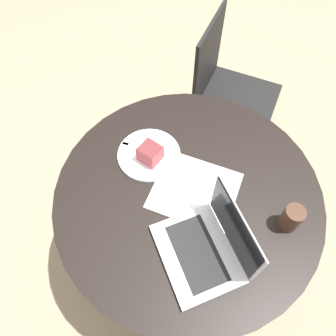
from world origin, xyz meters
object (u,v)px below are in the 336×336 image
at_px(coffee_glass, 291,218).
at_px(laptop, 206,247).
at_px(plate, 149,155).
at_px(chair, 226,95).

bearing_deg(coffee_glass, laptop, -161.60).
bearing_deg(laptop, coffee_glass, -93.68).
distance_m(plate, laptop, 0.45).
bearing_deg(chair, plate, -11.56).
relative_size(coffee_glass, laptop, 0.30).
bearing_deg(plate, laptop, -62.27).
distance_m(chair, laptop, 1.04).
distance_m(chair, coffee_glass, 0.94).
distance_m(plate, coffee_glass, 0.59).
xyz_separation_m(plate, coffee_glass, (0.51, -0.30, 0.05)).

